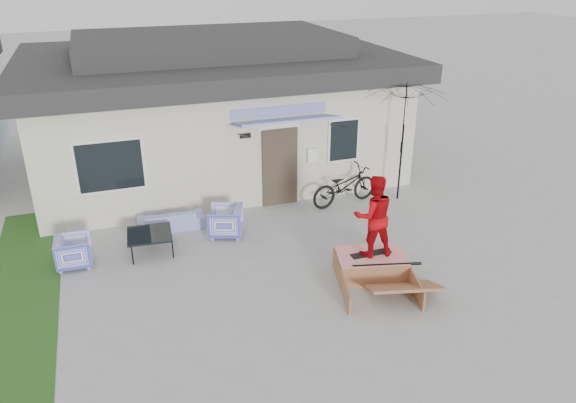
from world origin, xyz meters
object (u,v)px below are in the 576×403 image
object	(u,v)px
loveseat	(171,217)
armchair_left	(74,250)
coffee_table	(150,243)
bicycle	(345,182)
armchair_right	(225,220)
skateboard	(371,253)
skater	(374,214)
skate_ramp	(371,265)
patio_umbrella	(403,137)

from	to	relation	value
loveseat	armchair_left	distance (m)	2.48
coffee_table	bicycle	size ratio (longest dim) A/B	0.49
armchair_left	armchair_right	bearing A→B (deg)	-82.99
bicycle	skateboard	bearing A→B (deg)	153.95
skateboard	skater	distance (m)	0.89
skate_ramp	skateboard	distance (m)	0.27
loveseat	armchair_right	bearing A→B (deg)	149.86
armchair_right	skateboard	bearing A→B (deg)	62.38
loveseat	armchair_right	size ratio (longest dim) A/B	1.99
armchair_left	skater	xyz separation A→B (m)	(5.84, -2.40, 1.01)
armchair_right	coffee_table	world-z (taller)	armchair_right
armchair_left	skater	distance (m)	6.40
coffee_table	skateboard	distance (m)	4.90
bicycle	skate_ramp	size ratio (longest dim) A/B	1.05
patio_umbrella	skateboard	size ratio (longest dim) A/B	3.05
armchair_right	bicycle	distance (m)	3.50
loveseat	armchair_right	xyz separation A→B (m)	(1.18, -0.78, 0.09)
patio_umbrella	skater	distance (m)	4.15
armchair_left	bicycle	bearing A→B (deg)	-79.84
patio_umbrella	skater	size ratio (longest dim) A/B	1.55
coffee_table	loveseat	bearing A→B (deg)	60.19
armchair_right	skate_ramp	distance (m)	3.70
loveseat	skater	size ratio (longest dim) A/B	0.91
armchair_left	patio_umbrella	size ratio (longest dim) A/B	0.28
loveseat	bicycle	xyz separation A→B (m)	(4.60, -0.07, 0.32)
patio_umbrella	skater	xyz separation A→B (m)	(-2.51, -3.28, -0.36)
coffee_table	skateboard	bearing A→B (deg)	-30.06
loveseat	skate_ramp	size ratio (longest dim) A/B	0.84
armchair_left	armchair_right	distance (m)	3.41
loveseat	skater	xyz separation A→B (m)	(3.63, -3.52, 1.08)
skate_ramp	skateboard	xyz separation A→B (m)	(0.01, 0.05, 0.26)
bicycle	patio_umbrella	size ratio (longest dim) A/B	0.74
armchair_right	skater	world-z (taller)	skater
coffee_table	patio_umbrella	distance (m)	6.97
coffee_table	bicycle	bearing A→B (deg)	10.77
armchair_left	skate_ramp	size ratio (longest dim) A/B	0.40
armchair_left	skater	world-z (taller)	skater
coffee_table	patio_umbrella	world-z (taller)	patio_umbrella
armchair_right	coffee_table	size ratio (longest dim) A/B	0.82
bicycle	skate_ramp	distance (m)	3.65
skateboard	bicycle	bearing A→B (deg)	74.13
armchair_left	bicycle	distance (m)	6.90
patio_umbrella	skate_ramp	bearing A→B (deg)	-127.19
loveseat	skater	distance (m)	5.17
skate_ramp	skateboard	world-z (taller)	skateboard
coffee_table	bicycle	xyz separation A→B (m)	(5.21, 0.99, 0.39)
armchair_left	patio_umbrella	bearing A→B (deg)	-82.52
coffee_table	skate_ramp	size ratio (longest dim) A/B	0.52
coffee_table	skater	distance (m)	5.03
armchair_right	skate_ramp	size ratio (longest dim) A/B	0.42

